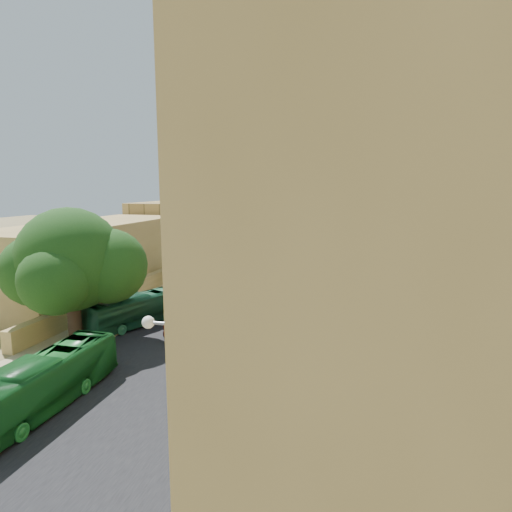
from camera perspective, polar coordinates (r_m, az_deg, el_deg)
The scene contains 34 objects.
ground at distance 30.95m, azimuth -13.10°, elevation -15.03°, with size 260.00×260.00×0.00m, color olive.
road_surface at distance 57.80m, azimuth 1.04°, elevation -3.29°, with size 14.00×140.00×0.01m, color black.
sidewalk_east at distance 56.31m, azimuth 10.47°, elevation -3.78°, with size 5.00×140.00×0.01m, color tan.
sidewalk_west at distance 60.75m, azimuth -7.70°, elevation -2.75°, with size 5.00×140.00×0.01m, color tan.
kerb_east at distance 56.54m, azimuth 7.95°, elevation -3.61°, with size 0.25×140.00×0.12m, color tan.
kerb_west at distance 59.83m, azimuth -5.49°, elevation -2.84°, with size 0.25×140.00×0.12m, color tan.
townhouse_a at distance 22.70m, azimuth 20.38°, elevation -7.21°, with size 9.00×14.00×16.40m.
townhouse_b at distance 36.46m, azimuth 18.38°, elevation -2.19°, with size 9.00×14.00×14.90m.
townhouse_c at distance 50.09m, azimuth 17.61°, elevation 2.33°, with size 9.00×14.00×17.40m.
townhouse_d at distance 64.08m, azimuth 17.07°, elevation 3.12°, with size 9.00×14.00×15.90m.
west_wall at distance 53.13m, azimuth -14.90°, elevation -3.75°, with size 1.00×40.00×1.80m, color tan.
west_building_low at distance 53.85m, azimuth -21.19°, elevation -0.31°, with size 10.00×28.00×8.40m, color olive.
west_building_mid at distance 76.05m, azimuth -9.62°, elevation 3.45°, with size 10.00×22.00×10.00m, color tan.
church at distance 104.27m, azimuth 7.62°, elevation 7.55°, with size 28.00×22.50×36.30m.
ficus_tree at distance 37.36m, azimuth -23.36°, elevation -0.89°, with size 11.00×10.12×11.00m.
street_tree_a at distance 44.78m, azimuth -17.32°, elevation -3.76°, with size 2.75×2.75×4.22m.
street_tree_b at distance 55.02m, azimuth -10.66°, elevation -0.94°, with size 2.90×2.90×4.46m.
street_tree_c at distance 65.78m, azimuth -6.15°, elevation 1.46°, with size 3.57×3.57×5.49m.
street_tree_d at distance 76.99m, azimuth -2.92°, elevation 2.69°, with size 3.63×3.63×5.57m.
streetlamp at distance 15.90m, azimuth -9.35°, elevation -18.74°, with size 2.11×0.44×8.22m.
red_truck at distance 38.28m, azimuth -9.04°, elevation -7.79°, with size 2.36×5.68×3.28m.
olive_pickup at distance 46.79m, azimuth 5.80°, elevation -5.28°, with size 2.17×4.42×1.78m.
bus_green_south at distance 28.11m, azimuth -26.63°, elevation -14.94°, with size 2.61×11.16×3.11m, color #175F23.
bus_green_north at distance 41.00m, azimuth -15.18°, elevation -6.80°, with size 2.48×10.59×2.95m, color #195135.
bus_red_east at distance 43.17m, azimuth 3.23°, elevation -5.68°, with size 2.46×10.51×2.93m, color #AD2103.
bus_cream_east at distance 56.88m, azimuth 7.55°, elevation -2.22°, with size 2.21×9.47×2.64m, color beige.
car_blue_a at distance 46.45m, azimuth -6.27°, elevation -5.73°, with size 1.44×3.59×1.22m, color #324AA7.
car_white_a at distance 59.46m, azimuth -1.84°, elevation -2.37°, with size 1.21×3.47×1.14m, color silver.
car_cream at distance 48.19m, azimuth 3.42°, elevation -5.07°, with size 2.20×4.78×1.33m, color beige.
car_dkblue at distance 74.45m, azimuth 2.97°, elevation 0.05°, with size 1.75×4.31×1.25m, color navy.
car_white_b at distance 61.87m, azimuth 3.24°, elevation -1.90°, with size 1.40×3.48×1.19m, color beige.
car_blue_b at distance 83.99m, azimuth 3.04°, elevation 1.06°, with size 1.18×3.38×1.11m, color #406398.
pedestrian_a at distance 30.96m, azimuth 6.58°, elevation -13.11°, with size 0.62×0.41×1.71m, color #262529.
pedestrian_c at distance 42.28m, azimuth 9.25°, elevation -7.05°, with size 0.94×0.39×1.60m, color #28282F.
Camera 1 is at (13.69, -24.71, 12.65)m, focal length 30.00 mm.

